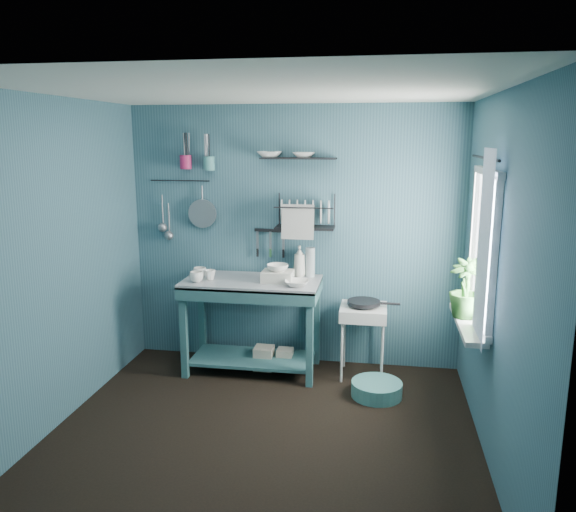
% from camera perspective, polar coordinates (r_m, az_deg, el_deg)
% --- Properties ---
extents(floor, '(3.20, 3.20, 0.00)m').
position_cam_1_polar(floor, '(4.44, -2.56, -17.63)').
color(floor, black).
rests_on(floor, ground).
extents(ceiling, '(3.20, 3.20, 0.00)m').
position_cam_1_polar(ceiling, '(3.88, -2.92, 16.48)').
color(ceiling, silver).
rests_on(ceiling, ground).
extents(wall_back, '(3.20, 0.00, 3.20)m').
position_cam_1_polar(wall_back, '(5.42, 0.61, 1.94)').
color(wall_back, '#315765').
rests_on(wall_back, ground).
extents(wall_front, '(3.20, 0.00, 3.20)m').
position_cam_1_polar(wall_front, '(2.60, -9.80, -9.50)').
color(wall_front, '#315765').
rests_on(wall_front, ground).
extents(wall_left, '(0.00, 3.00, 3.00)m').
position_cam_1_polar(wall_left, '(4.59, -22.67, -0.85)').
color(wall_left, '#315765').
rests_on(wall_left, ground).
extents(wall_right, '(0.00, 3.00, 3.00)m').
position_cam_1_polar(wall_right, '(3.97, 20.50, -2.56)').
color(wall_right, '#315765').
rests_on(wall_right, ground).
extents(work_counter, '(1.35, 0.83, 0.90)m').
position_cam_1_polar(work_counter, '(5.36, -3.65, -7.07)').
color(work_counter, '#2E5D61').
rests_on(work_counter, floor).
extents(mug_left, '(0.12, 0.12, 0.10)m').
position_cam_1_polar(mug_left, '(5.20, -9.29, -2.10)').
color(mug_left, white).
rests_on(mug_left, work_counter).
extents(mug_mid, '(0.14, 0.14, 0.09)m').
position_cam_1_polar(mug_mid, '(5.26, -7.91, -1.91)').
color(mug_mid, white).
rests_on(mug_mid, work_counter).
extents(mug_right, '(0.17, 0.17, 0.10)m').
position_cam_1_polar(mug_right, '(5.35, -8.94, -1.69)').
color(mug_right, white).
rests_on(mug_right, work_counter).
extents(wash_tub, '(0.28, 0.22, 0.10)m').
position_cam_1_polar(wash_tub, '(5.15, -1.06, -2.07)').
color(wash_tub, beige).
rests_on(wash_tub, work_counter).
extents(tub_bowl, '(0.20, 0.19, 0.06)m').
position_cam_1_polar(tub_bowl, '(5.13, -1.07, -1.19)').
color(tub_bowl, white).
rests_on(tub_bowl, wash_tub).
extents(soap_bottle, '(0.11, 0.12, 0.30)m').
position_cam_1_polar(soap_bottle, '(5.31, 1.17, -0.53)').
color(soap_bottle, beige).
rests_on(soap_bottle, work_counter).
extents(water_bottle, '(0.09, 0.09, 0.28)m').
position_cam_1_polar(water_bottle, '(5.32, 2.27, -0.62)').
color(water_bottle, '#A2B1B5').
rests_on(water_bottle, work_counter).
extents(counter_bowl, '(0.22, 0.22, 0.05)m').
position_cam_1_polar(counter_bowl, '(5.00, 0.92, -2.77)').
color(counter_bowl, white).
rests_on(counter_bowl, work_counter).
extents(hotplate_stand, '(0.45, 0.45, 0.67)m').
position_cam_1_polar(hotplate_stand, '(5.32, 7.59, -8.57)').
color(hotplate_stand, silver).
rests_on(hotplate_stand, floor).
extents(frying_pan, '(0.30, 0.30, 0.03)m').
position_cam_1_polar(frying_pan, '(5.20, 7.70, -4.70)').
color(frying_pan, black).
rests_on(frying_pan, hotplate_stand).
extents(knife_strip, '(0.32, 0.05, 0.03)m').
position_cam_1_polar(knife_strip, '(5.42, -1.80, 2.61)').
color(knife_strip, black).
rests_on(knife_strip, wall_back).
extents(dish_rack, '(0.56, 0.26, 0.32)m').
position_cam_1_polar(dish_rack, '(5.24, 1.75, 4.53)').
color(dish_rack, black).
rests_on(dish_rack, wall_back).
extents(upper_shelf, '(0.70, 0.19, 0.01)m').
position_cam_1_polar(upper_shelf, '(5.24, 1.08, 9.89)').
color(upper_shelf, black).
rests_on(upper_shelf, wall_back).
extents(shelf_bowl_left, '(0.24, 0.24, 0.06)m').
position_cam_1_polar(shelf_bowl_left, '(5.28, -1.88, 10.04)').
color(shelf_bowl_left, white).
rests_on(shelf_bowl_left, upper_shelf).
extents(shelf_bowl_right, '(0.22, 0.22, 0.05)m').
position_cam_1_polar(shelf_bowl_right, '(5.23, 1.62, 10.45)').
color(shelf_bowl_right, white).
rests_on(shelf_bowl_right, upper_shelf).
extents(utensil_cup_magenta, '(0.11, 0.11, 0.13)m').
position_cam_1_polar(utensil_cup_magenta, '(5.53, -10.35, 9.37)').
color(utensil_cup_magenta, '#AF2055').
rests_on(utensil_cup_magenta, wall_back).
extents(utensil_cup_teal, '(0.11, 0.11, 0.13)m').
position_cam_1_polar(utensil_cup_teal, '(5.45, -8.05, 9.30)').
color(utensil_cup_teal, teal).
rests_on(utensil_cup_teal, wall_back).
extents(colander, '(0.28, 0.03, 0.28)m').
position_cam_1_polar(colander, '(5.55, -8.69, 4.29)').
color(colander, gray).
rests_on(colander, wall_back).
extents(ladle_outer, '(0.01, 0.01, 0.30)m').
position_cam_1_polar(ladle_outer, '(5.70, -12.63, 4.58)').
color(ladle_outer, gray).
rests_on(ladle_outer, wall_back).
extents(ladle_inner, '(0.01, 0.01, 0.30)m').
position_cam_1_polar(ladle_inner, '(5.69, -12.01, 3.77)').
color(ladle_inner, gray).
rests_on(ladle_inner, wall_back).
extents(hook_rail, '(0.60, 0.01, 0.01)m').
position_cam_1_polar(hook_rail, '(5.61, -10.92, 7.53)').
color(hook_rail, black).
rests_on(hook_rail, wall_back).
extents(window_glass, '(0.00, 1.10, 1.10)m').
position_cam_1_polar(window_glass, '(4.37, 19.36, 0.81)').
color(window_glass, white).
rests_on(window_glass, wall_right).
extents(windowsill, '(0.16, 0.95, 0.04)m').
position_cam_1_polar(windowsill, '(4.50, 17.77, -6.54)').
color(windowsill, silver).
rests_on(windowsill, wall_right).
extents(curtain, '(0.00, 1.35, 1.35)m').
position_cam_1_polar(curtain, '(4.06, 19.20, 0.73)').
color(curtain, white).
rests_on(curtain, wall_right).
extents(curtain_rod, '(0.02, 1.05, 0.02)m').
position_cam_1_polar(curtain_rod, '(4.29, 19.37, 9.38)').
color(curtain_rod, black).
rests_on(curtain_rod, wall_right).
extents(potted_plant, '(0.32, 0.32, 0.46)m').
position_cam_1_polar(potted_plant, '(4.52, 17.62, -3.14)').
color(potted_plant, '#2B5E25').
rests_on(potted_plant, windowsill).
extents(storage_tin_large, '(0.18, 0.18, 0.22)m').
position_cam_1_polar(storage_tin_large, '(5.51, -2.45, -10.30)').
color(storage_tin_large, tan).
rests_on(storage_tin_large, floor).
extents(storage_tin_small, '(0.15, 0.15, 0.20)m').
position_cam_1_polar(storage_tin_small, '(5.50, -0.32, -10.41)').
color(storage_tin_small, tan).
rests_on(storage_tin_small, floor).
extents(floor_basin, '(0.44, 0.44, 0.13)m').
position_cam_1_polar(floor_basin, '(5.03, 8.99, -13.21)').
color(floor_basin, teal).
rests_on(floor_basin, floor).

